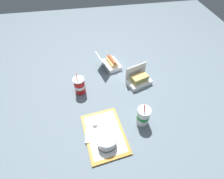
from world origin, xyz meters
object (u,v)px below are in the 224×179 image
ketchup_cup (95,123)px  soda_cup_center (143,116)px  cake_container (107,141)px  clamshell_hotdog_center (111,63)px  plastic_fork (110,122)px  soda_cup_back (80,85)px  clamshell_sandwich_left (139,80)px  food_tray (105,134)px

ketchup_cup → soda_cup_center: size_ratio=0.19×
cake_container → clamshell_hotdog_center: bearing=168.8°
plastic_fork → soda_cup_back: 0.39m
clamshell_sandwich_left → food_tray: bearing=-39.6°
ketchup_cup → plastic_fork: ketchup_cup is taller
food_tray → clamshell_sandwich_left: bearing=140.4°
food_tray → cake_container: cake_container is taller
cake_container → soda_cup_back: bearing=-163.5°
clamshell_sandwich_left → soda_cup_back: size_ratio=1.11×
food_tray → clamshell_hotdog_center: 0.70m
cake_container → ketchup_cup: (-0.15, -0.06, -0.02)m
plastic_fork → soda_cup_back: bearing=-134.3°
food_tray → cake_container: bearing=3.5°
ketchup_cup → soda_cup_back: size_ratio=0.20×
clamshell_hotdog_center → soda_cup_center: soda_cup_center is taller
cake_container → soda_cup_center: soda_cup_center is taller
clamshell_hotdog_center → soda_cup_center: size_ratio=1.11×
plastic_fork → clamshell_hotdog_center: (-0.60, 0.10, 0.02)m
cake_container → ketchup_cup: 0.17m
clamshell_hotdog_center → ketchup_cup: bearing=-19.3°
clamshell_hotdog_center → clamshell_sandwich_left: (0.25, 0.20, 0.00)m
food_tray → soda_cup_back: (-0.42, -0.14, 0.07)m
clamshell_hotdog_center → clamshell_sandwich_left: 0.32m
food_tray → soda_cup_center: bearing=101.1°
plastic_fork → clamshell_sandwich_left: size_ratio=0.49×
plastic_fork → clamshell_sandwich_left: (-0.35, 0.30, 0.03)m
cake_container → clamshell_hotdog_center: (-0.75, 0.15, -0.01)m
clamshell_sandwich_left → soda_cup_center: soda_cup_center is taller
ketchup_cup → soda_cup_center: soda_cup_center is taller
food_tray → ketchup_cup: size_ratio=10.05×
plastic_fork → ketchup_cup: bearing=-75.4°
cake_container → clamshell_sandwich_left: 0.61m
clamshell_hotdog_center → clamshell_sandwich_left: bearing=38.3°
ketchup_cup → clamshell_sandwich_left: size_ratio=0.18×
cake_container → soda_cup_back: soda_cup_back is taller
plastic_fork → clamshell_sandwich_left: bearing=155.1°
clamshell_sandwich_left → clamshell_hotdog_center: bearing=-141.7°
soda_cup_center → clamshell_hotdog_center: bearing=-168.9°
soda_cup_center → cake_container: bearing=-65.4°
ketchup_cup → soda_cup_back: 0.35m
clamshell_sandwich_left → soda_cup_center: (0.37, -0.08, 0.03)m
plastic_fork → soda_cup_center: soda_cup_center is taller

